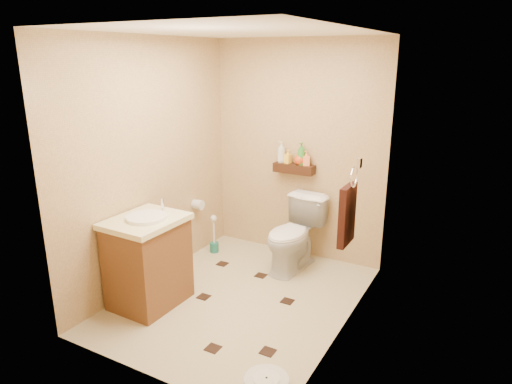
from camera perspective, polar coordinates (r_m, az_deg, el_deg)
The scene contains 19 objects.
ground at distance 4.45m, azimuth -1.94°, elevation -13.16°, with size 2.50×2.50×0.00m, color #BDAE8A.
wall_back at distance 5.07m, azimuth 5.20°, elevation 5.12°, with size 2.00×0.04×2.40m, color tan.
wall_front at distance 3.03m, azimuth -14.36°, elevation -3.37°, with size 2.00×0.04×2.40m, color tan.
wall_left at distance 4.57m, azimuth -12.95°, elevation 3.47°, with size 0.04×2.50×2.40m, color tan.
wall_right at distance 3.59m, azimuth 11.70°, elevation -0.04°, with size 0.04×2.50×2.40m, color tan.
ceiling at distance 3.86m, azimuth -2.31°, elevation 19.46°, with size 2.00×2.50×0.02m, color white.
wall_shelf at distance 5.04m, azimuth 4.78°, elevation 2.95°, with size 0.46×0.14×0.10m, color #33180D.
floor_accents at distance 4.39m, azimuth -1.74°, elevation -13.56°, with size 1.27×1.42×0.01m.
toilet at distance 4.87m, azimuth 4.73°, elevation -5.33°, with size 0.44×0.76×0.78m, color white.
vanity at distance 4.30m, azimuth -13.32°, elevation -8.29°, with size 0.58×0.69×0.96m.
bathroom_scale at distance 3.45m, azimuth 1.32°, elevation -22.63°, with size 0.39×0.39×0.06m.
toilet_brush at distance 5.36m, azimuth -5.26°, elevation -5.88°, with size 0.10×0.10×0.45m.
towel_ring at distance 3.92m, azimuth 11.38°, elevation -2.50°, with size 0.12×0.30×0.76m.
toilet_paper at distance 5.18m, azimuth -7.27°, elevation -1.57°, with size 0.12×0.11×0.12m.
bottle_a at distance 5.07m, azimuth 3.20°, elevation 5.03°, with size 0.09×0.09×0.24m, color silver.
bottle_b at distance 5.04m, azimuth 4.01°, elevation 4.44°, with size 0.07×0.07×0.15m, color yellow.
bottle_c at distance 4.98m, azimuth 5.51°, elevation 4.32°, with size 0.13×0.13×0.16m, color #C94517.
bottle_d at distance 4.97m, azimuth 5.69°, elevation 4.77°, with size 0.09×0.09×0.24m, color #378F2F.
bottle_e at distance 4.95m, azimuth 6.33°, elevation 4.21°, with size 0.07×0.07×0.16m, color #FF8C54.
Camera 1 is at (1.99, -3.30, 2.22)m, focal length 32.00 mm.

